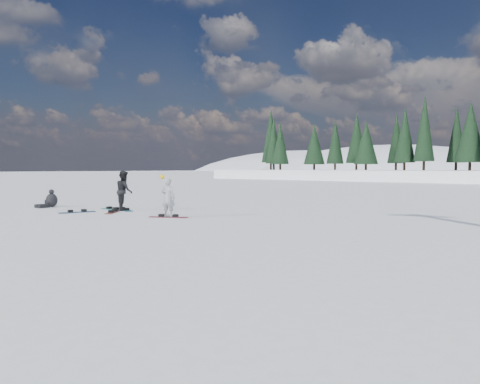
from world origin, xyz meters
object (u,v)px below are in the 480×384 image
(snowboarder_woman, at_px, (168,197))
(seated_rider, at_px, (51,200))
(snowboard_loose_b, at_px, (113,212))
(snowboard_loose_a, at_px, (77,212))
(snowboarder_man, at_px, (124,191))
(gear_bag, at_px, (49,203))
(snowboard_loose_c, at_px, (112,209))

(snowboarder_woman, distance_m, seated_rider, 7.86)
(snowboard_loose_b, xyz_separation_m, snowboard_loose_a, (-1.10, -1.04, 0.00))
(seated_rider, bearing_deg, snowboarder_man, 10.64)
(snowboarder_man, relative_size, gear_bag, 3.92)
(gear_bag, distance_m, snowboard_loose_a, 4.19)
(snowboard_loose_b, bearing_deg, gear_bag, -128.63)
(snowboarder_woman, height_order, seated_rider, snowboarder_woman)
(snowboarder_man, bearing_deg, snowboard_loose_a, 99.19)
(snowboard_loose_b, bearing_deg, snowboard_loose_c, -162.92)
(snowboarder_woman, height_order, gear_bag, snowboarder_woman)
(snowboarder_man, xyz_separation_m, seated_rider, (-4.01, -1.46, -0.55))
(gear_bag, height_order, snowboard_loose_a, gear_bag)
(snowboarder_woman, relative_size, snowboard_loose_c, 1.09)
(snowboarder_woman, xyz_separation_m, seated_rider, (-7.79, -0.92, -0.44))
(gear_bag, bearing_deg, seated_rider, -20.03)
(snowboarder_man, distance_m, seated_rider, 4.31)
(snowboarder_man, height_order, gear_bag, snowboarder_man)
(seated_rider, height_order, gear_bag, seated_rider)
(seated_rider, relative_size, snowboard_loose_b, 0.71)
(snowboard_loose_a, xyz_separation_m, snowboard_loose_c, (-0.08, 1.74, 0.00))
(snowboard_loose_a, bearing_deg, seated_rider, 94.60)
(snowboard_loose_a, bearing_deg, snowboard_loose_c, 14.99)
(snowboard_loose_b, height_order, snowboard_loose_a, same)
(gear_bag, relative_size, snowboard_loose_a, 0.30)
(snowboarder_woman, distance_m, snowboarder_man, 3.82)
(snowboarder_woman, distance_m, snowboard_loose_b, 3.37)
(snowboarder_woman, distance_m, snowboard_loose_c, 4.52)
(snowboarder_man, distance_m, snowboard_loose_a, 2.19)
(seated_rider, xyz_separation_m, snowboard_loose_c, (3.35, 1.28, -0.32))
(gear_bag, xyz_separation_m, snowboard_loose_b, (5.23, 0.32, -0.14))
(snowboarder_woman, relative_size, snowboarder_man, 0.93)
(gear_bag, bearing_deg, snowboard_loose_a, -9.89)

